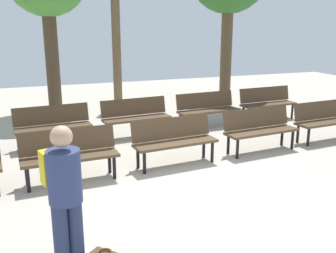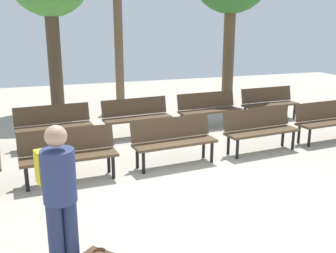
% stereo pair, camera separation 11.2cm
% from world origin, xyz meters
% --- Properties ---
extents(ground_plane, '(24.22, 24.22, 0.00)m').
position_xyz_m(ground_plane, '(0.00, 0.00, 0.00)').
color(ground_plane, '#B2A899').
extents(bench_r0_c1, '(1.62, 0.56, 0.87)m').
position_xyz_m(bench_r0_c1, '(-2.07, 1.42, 0.50)').
color(bench_r0_c1, '#4C3823').
rests_on(bench_r0_c1, ground_plane).
extents(bench_r0_c2, '(1.64, 0.62, 0.87)m').
position_xyz_m(bench_r0_c2, '(-0.13, 1.56, 0.50)').
color(bench_r0_c2, '#4C3823').
rests_on(bench_r0_c2, ground_plane).
extents(bench_r0_c3, '(1.64, 0.62, 0.87)m').
position_xyz_m(bench_r0_c3, '(1.82, 1.69, 0.50)').
color(bench_r0_c3, '#4C3823').
rests_on(bench_r0_c3, ground_plane).
extents(bench_r0_c4, '(1.63, 0.60, 0.87)m').
position_xyz_m(bench_r0_c4, '(3.67, 1.85, 0.50)').
color(bench_r0_c4, '#4C3823').
rests_on(bench_r0_c4, ground_plane).
extents(bench_r1_c1, '(1.63, 0.60, 0.87)m').
position_xyz_m(bench_r1_c1, '(-2.18, 3.49, 0.50)').
color(bench_r1_c1, '#4C3823').
rests_on(bench_r1_c1, ground_plane).
extents(bench_r1_c2, '(1.64, 0.62, 0.87)m').
position_xyz_m(bench_r1_c2, '(-0.29, 3.65, 0.50)').
color(bench_r1_c2, '#4C3823').
rests_on(bench_r1_c2, ground_plane).
extents(bench_r1_c3, '(1.63, 0.58, 0.87)m').
position_xyz_m(bench_r1_c3, '(1.64, 3.81, 0.50)').
color(bench_r1_c3, '#4C3823').
rests_on(bench_r1_c3, ground_plane).
extents(bench_r1_c4, '(1.63, 0.58, 0.87)m').
position_xyz_m(bench_r1_c4, '(3.55, 3.97, 0.50)').
color(bench_r1_c4, '#4C3823').
rests_on(bench_r1_c4, ground_plane).
extents(tree_1, '(0.27, 0.27, 3.53)m').
position_xyz_m(tree_1, '(0.14, 7.27, 1.77)').
color(tree_1, brown).
rests_on(tree_1, ground_plane).
extents(visitor_with_backpack, '(0.43, 0.58, 1.65)m').
position_xyz_m(visitor_with_backpack, '(-2.39, -1.19, 0.94)').
color(visitor_with_backpack, navy).
rests_on(visitor_with_backpack, ground_plane).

